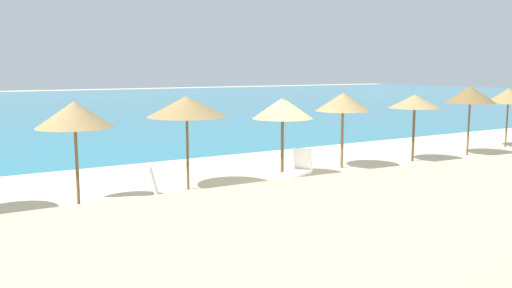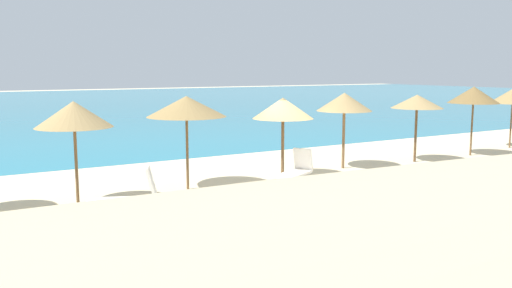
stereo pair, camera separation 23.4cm
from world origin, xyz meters
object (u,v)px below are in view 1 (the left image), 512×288
at_px(beach_umbrella_3, 75,115).
at_px(beach_umbrella_8, 470,95).
at_px(beach_umbrella_5, 283,108).
at_px(beach_umbrella_6, 343,102).
at_px(beach_umbrella_4, 187,107).
at_px(beach_umbrella_7, 415,102).
at_px(lounge_chair_0, 296,170).
at_px(beach_umbrella_9, 509,96).
at_px(beach_ball, 479,162).
at_px(lounge_chair_3, 132,196).

distance_m(beach_umbrella_3, beach_umbrella_8, 15.50).
height_order(beach_umbrella_5, beach_umbrella_6, beach_umbrella_6).
height_order(beach_umbrella_4, beach_umbrella_7, beach_umbrella_4).
bearing_deg(beach_umbrella_4, lounge_chair_0, -13.94).
xyz_separation_m(beach_umbrella_9, beach_ball, (-5.20, -2.41, -2.12)).
distance_m(beach_umbrella_4, lounge_chair_3, 3.50).
xyz_separation_m(beach_umbrella_5, beach_ball, (7.14, -2.03, -2.06)).
xyz_separation_m(beach_umbrella_4, beach_umbrella_7, (9.24, -0.09, -0.15)).
relative_size(beach_umbrella_7, beach_ball, 6.95).
bearing_deg(lounge_chair_0, beach_umbrella_8, -112.60).
bearing_deg(beach_umbrella_4, beach_umbrella_5, -1.35).
relative_size(beach_umbrella_6, beach_umbrella_7, 1.05).
bearing_deg(beach_umbrella_3, lounge_chair_3, -59.65).
distance_m(beach_umbrella_7, beach_ball, 3.13).
bearing_deg(lounge_chair_3, beach_ball, -68.51).
height_order(beach_umbrella_5, beach_umbrella_8, beach_umbrella_8).
distance_m(beach_umbrella_9, lounge_chair_0, 12.53).
relative_size(beach_umbrella_3, beach_umbrella_6, 1.01).
bearing_deg(beach_ball, lounge_chair_0, 169.67).
distance_m(beach_umbrella_3, beach_umbrella_9, 18.79).
bearing_deg(lounge_chair_0, beach_umbrella_9, -111.45).
bearing_deg(beach_umbrella_5, beach_umbrella_4, 178.65).
height_order(lounge_chair_0, beach_ball, lounge_chair_0).
xyz_separation_m(beach_umbrella_3, beach_umbrella_7, (12.41, 0.20, -0.08)).
xyz_separation_m(beach_umbrella_3, beach_umbrella_6, (9.22, 0.56, -0.01)).
bearing_deg(beach_umbrella_4, beach_umbrella_3, -174.82).
height_order(beach_umbrella_5, lounge_chair_3, beach_umbrella_5).
height_order(beach_umbrella_7, lounge_chair_3, beach_umbrella_7).
xyz_separation_m(beach_umbrella_3, beach_umbrella_5, (6.43, 0.21, -0.10)).
relative_size(beach_umbrella_4, lounge_chair_3, 1.55).
height_order(beach_umbrella_4, beach_umbrella_6, beach_umbrella_4).
distance_m(beach_umbrella_4, beach_umbrella_5, 3.26).
bearing_deg(beach_umbrella_8, beach_umbrella_7, 178.26).
xyz_separation_m(beach_umbrella_5, lounge_chair_0, (0.01, -0.73, -1.85)).
distance_m(beach_umbrella_6, beach_umbrella_7, 3.21).
bearing_deg(beach_umbrella_7, beach_umbrella_3, -179.07).
bearing_deg(beach_umbrella_6, lounge_chair_0, -158.79).
xyz_separation_m(beach_umbrella_5, beach_umbrella_8, (9.07, -0.10, 0.20)).
bearing_deg(beach_umbrella_9, beach_umbrella_8, -171.75).
distance_m(beach_umbrella_5, beach_ball, 7.71).
bearing_deg(lounge_chair_0, beach_umbrella_4, 49.49).
xyz_separation_m(beach_umbrella_9, lounge_chair_3, (-17.88, -2.11, -1.82)).
bearing_deg(lounge_chair_3, beach_umbrella_9, -60.45).
distance_m(beach_umbrella_5, beach_umbrella_8, 9.07).
distance_m(beach_umbrella_9, beach_ball, 6.11).
xyz_separation_m(lounge_chair_3, beach_ball, (12.68, -0.29, -0.29)).
relative_size(beach_umbrella_6, lounge_chair_3, 1.52).
bearing_deg(beach_umbrella_3, beach_umbrella_7, 0.93).
distance_m(beach_umbrella_3, beach_ball, 13.87).
bearing_deg(lounge_chair_3, beach_umbrella_5, -49.73).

